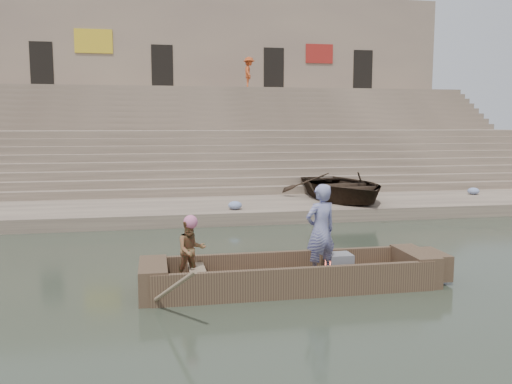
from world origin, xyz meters
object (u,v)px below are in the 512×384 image
object	(u,v)px
standing_man	(321,231)
television	(339,264)
beached_rowboat	(342,186)
pedestrian	(249,73)
rowing_man	(191,250)
main_rowboat	(290,282)

from	to	relation	value
standing_man	television	xyz separation A→B (m)	(0.40, 0.09, -0.68)
beached_rowboat	pedestrian	xyz separation A→B (m)	(-0.93, 13.85, 5.22)
beached_rowboat	pedestrian	size ratio (longest dim) A/B	2.62
standing_man	rowing_man	world-z (taller)	standing_man
television	pedestrian	size ratio (longest dim) A/B	0.25
standing_man	pedestrian	bearing A→B (deg)	-114.45
beached_rowboat	rowing_man	bearing A→B (deg)	-130.81
rowing_man	beached_rowboat	world-z (taller)	beached_rowboat
television	beached_rowboat	distance (m)	8.98
main_rowboat	rowing_man	size ratio (longest dim) A/B	4.31
standing_man	television	distance (m)	0.80
main_rowboat	beached_rowboat	world-z (taller)	beached_rowboat
television	pedestrian	world-z (taller)	pedestrian
standing_man	pedestrian	world-z (taller)	pedestrian
pedestrian	beached_rowboat	bearing A→B (deg)	-166.34
rowing_man	pedestrian	world-z (taller)	pedestrian
main_rowboat	rowing_man	bearing A→B (deg)	177.20
standing_man	beached_rowboat	xyz separation A→B (m)	(3.49, 8.50, -0.20)
main_rowboat	rowing_man	distance (m)	1.98
pedestrian	main_rowboat	bearing A→B (deg)	-178.17
main_rowboat	rowing_man	world-z (taller)	rowing_man
rowing_man	television	size ratio (longest dim) A/B	2.52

